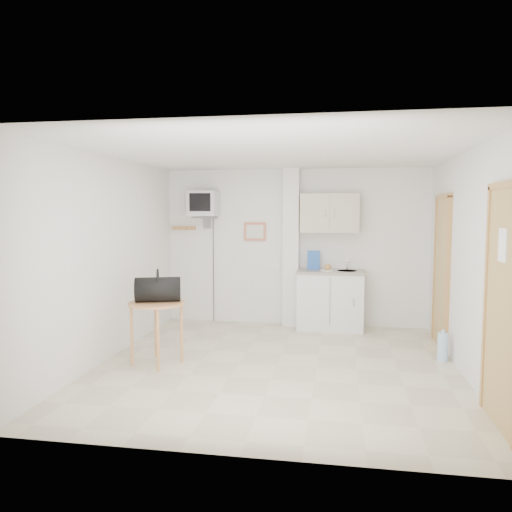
% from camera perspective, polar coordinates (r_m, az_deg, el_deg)
% --- Properties ---
extents(ground, '(4.50, 4.50, 0.00)m').
position_cam_1_polar(ground, '(6.08, 2.43, -12.38)').
color(ground, beige).
rests_on(ground, ground).
extents(room_envelope, '(4.24, 4.54, 2.55)m').
position_cam_1_polar(room_envelope, '(5.87, 4.92, 2.27)').
color(room_envelope, white).
rests_on(room_envelope, ground).
extents(kitchenette, '(1.03, 0.58, 2.10)m').
position_cam_1_polar(kitchenette, '(7.83, 8.47, -2.45)').
color(kitchenette, silver).
rests_on(kitchenette, ground).
extents(crt_television, '(0.44, 0.45, 2.15)m').
position_cam_1_polar(crt_television, '(8.07, -6.00, 5.87)').
color(crt_television, slate).
rests_on(crt_television, ground).
extents(round_table, '(0.67, 0.67, 0.75)m').
position_cam_1_polar(round_table, '(6.09, -11.30, -6.09)').
color(round_table, '#AF7443').
rests_on(round_table, ground).
extents(duffel_bag, '(0.60, 0.45, 0.40)m').
position_cam_1_polar(duffel_bag, '(6.07, -11.15, -3.74)').
color(duffel_bag, black).
rests_on(duffel_bag, round_table).
extents(water_bottle, '(0.13, 0.13, 0.39)m').
position_cam_1_polar(water_bottle, '(6.62, 20.57, -9.67)').
color(water_bottle, '#A8CCEA').
rests_on(water_bottle, ground).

